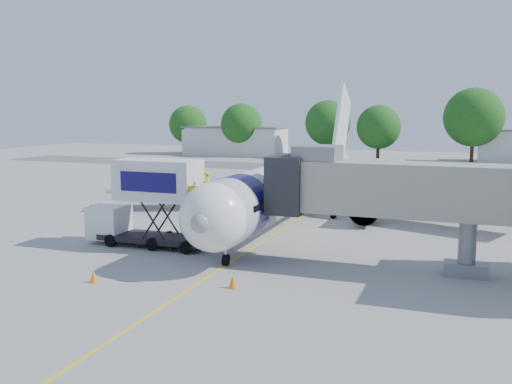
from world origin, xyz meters
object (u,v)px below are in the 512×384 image
(aircraft, at_px, (296,183))
(catering_hiloader, at_px, (149,203))
(ground_tug, at_px, (129,295))
(jet_bridge, at_px, (381,189))

(aircraft, relative_size, catering_hiloader, 4.43)
(aircraft, xyz_separation_m, ground_tug, (-0.96, -21.81, -2.15))
(jet_bridge, bearing_deg, ground_tug, -129.95)
(aircraft, height_order, ground_tug, aircraft)
(jet_bridge, xyz_separation_m, catering_hiloader, (-14.26, -0.00, -1.58))
(jet_bridge, relative_size, catering_hiloader, 1.63)
(aircraft, bearing_deg, ground_tug, -92.52)
(jet_bridge, xyz_separation_m, ground_tug, (-8.95, -10.69, -3.55))
(jet_bridge, height_order, ground_tug, jet_bridge)
(aircraft, xyz_separation_m, jet_bridge, (7.99, -11.12, 1.39))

